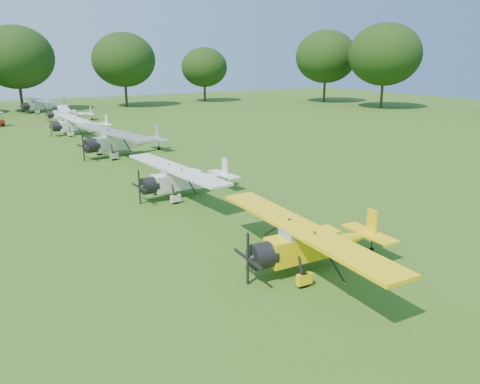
% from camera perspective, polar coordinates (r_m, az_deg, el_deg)
% --- Properties ---
extents(ground, '(160.00, 160.00, 0.00)m').
position_cam_1_polar(ground, '(27.31, -4.87, -1.29)').
color(ground, '#2F4E13').
rests_on(ground, ground).
extents(tree_belt, '(137.36, 130.27, 14.52)m').
position_cam_1_polar(tree_belt, '(27.98, 1.37, 15.88)').
color(tree_belt, '#311F13').
rests_on(tree_belt, ground).
extents(aircraft_2, '(6.48, 10.31, 2.03)m').
position_cam_1_polar(aircraft_2, '(18.76, 8.87, -5.82)').
color(aircraft_2, yellow).
rests_on(aircraft_2, ground).
extents(aircraft_3, '(6.37, 10.16, 2.00)m').
position_cam_1_polar(aircraft_3, '(28.50, -6.90, 1.83)').
color(aircraft_3, white).
rests_on(aircraft_3, ground).
extents(aircraft_4, '(7.52, 11.91, 2.34)m').
position_cam_1_polar(aircraft_4, '(41.47, -14.27, 6.20)').
color(aircraft_4, silver).
rests_on(aircraft_4, ground).
extents(aircraft_5, '(6.45, 10.25, 2.02)m').
position_cam_1_polar(aircraft_5, '(54.57, -19.07, 7.90)').
color(aircraft_5, white).
rests_on(aircraft_5, ground).
extents(aircraft_6, '(6.05, 9.59, 1.88)m').
position_cam_1_polar(aircraft_6, '(66.78, -20.22, 9.06)').
color(aircraft_6, white).
rests_on(aircraft_6, ground).
extents(aircraft_7, '(7.06, 11.17, 2.19)m').
position_cam_1_polar(aircraft_7, '(78.77, -22.89, 9.85)').
color(aircraft_7, silver).
rests_on(aircraft_7, ground).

